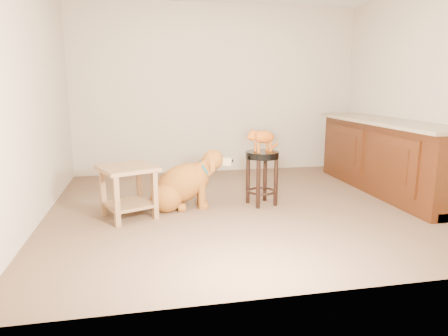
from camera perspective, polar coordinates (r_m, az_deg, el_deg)
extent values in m
cube|color=brown|center=(4.67, 3.61, -5.48)|extent=(4.50, 4.00, 0.01)
cube|color=#C1B19B|center=(6.41, -0.90, 11.06)|extent=(4.50, 0.04, 2.60)
cube|color=#C1B19B|center=(2.58, 15.59, 9.44)|extent=(4.50, 0.04, 2.60)
cube|color=#C1B19B|center=(4.44, -25.91, 9.54)|extent=(0.04, 4.00, 2.60)
cube|color=#C1B19B|center=(5.49, 27.49, 9.61)|extent=(0.04, 4.00, 2.60)
cube|color=#411E0B|center=(5.63, 22.40, 1.36)|extent=(0.60, 2.50, 0.90)
cube|color=gray|center=(5.56, 22.52, 6.12)|extent=(0.70, 2.56, 0.04)
cube|color=black|center=(5.74, 22.42, -2.56)|extent=(0.52, 2.50, 0.10)
cube|color=#411E0B|center=(5.00, 22.90, 0.68)|extent=(0.02, 0.90, 0.62)
cube|color=#411E0B|center=(5.93, 17.00, 2.71)|extent=(0.02, 0.90, 0.62)
cube|color=#361709|center=(5.00, 22.79, 0.67)|extent=(0.02, 0.60, 0.40)
cube|color=#361709|center=(5.92, 16.90, 2.71)|extent=(0.02, 0.60, 0.40)
cylinder|color=black|center=(4.85, 5.88, -1.46)|extent=(0.05, 0.05, 0.56)
cylinder|color=black|center=(4.73, 3.45, -1.76)|extent=(0.05, 0.05, 0.56)
cylinder|color=black|center=(4.65, 7.40, -2.06)|extent=(0.05, 0.05, 0.56)
cylinder|color=black|center=(4.53, 4.91, -2.38)|extent=(0.05, 0.05, 0.56)
torus|color=black|center=(4.72, 5.38, -3.30)|extent=(0.40, 0.40, 0.03)
cylinder|color=black|center=(4.62, 5.49, 1.90)|extent=(0.39, 0.39, 0.07)
cube|color=brown|center=(6.22, 19.47, 1.22)|extent=(0.04, 0.04, 0.63)
cube|color=brown|center=(6.09, 17.06, 1.17)|extent=(0.04, 0.04, 0.63)
cube|color=brown|center=(5.97, 20.73, 0.71)|extent=(0.04, 0.04, 0.63)
cube|color=brown|center=(5.83, 18.25, 0.65)|extent=(0.04, 0.04, 0.63)
cube|color=brown|center=(5.97, 19.09, 4.08)|extent=(0.38, 0.38, 0.04)
cube|color=brown|center=(4.59, -12.00, -2.68)|extent=(0.07, 0.07, 0.51)
cube|color=brown|center=(4.46, -16.88, -3.38)|extent=(0.07, 0.07, 0.51)
cube|color=brown|center=(4.23, -9.83, -3.86)|extent=(0.07, 0.07, 0.51)
cube|color=brown|center=(4.08, -15.08, -4.67)|extent=(0.07, 0.07, 0.51)
cube|color=brown|center=(4.27, -13.63, -0.02)|extent=(0.70, 0.70, 0.04)
cube|color=brown|center=(4.37, -13.38, -5.05)|extent=(0.59, 0.59, 0.03)
ellipsoid|color=brown|center=(4.73, -8.26, -3.46)|extent=(0.37, 0.31, 0.32)
ellipsoid|color=brown|center=(4.48, -8.25, -4.33)|extent=(0.37, 0.31, 0.32)
cylinder|color=brown|center=(4.78, -6.17, -4.61)|extent=(0.09, 0.10, 0.10)
cylinder|color=brown|center=(4.49, -6.03, -5.69)|extent=(0.09, 0.10, 0.10)
ellipsoid|color=brown|center=(4.57, -6.17, -2.25)|extent=(0.75, 0.42, 0.65)
ellipsoid|color=brown|center=(4.56, -3.81, -1.20)|extent=(0.29, 0.31, 0.33)
cylinder|color=brown|center=(4.69, -3.38, -2.97)|extent=(0.09, 0.09, 0.38)
cylinder|color=brown|center=(4.52, -3.18, -3.54)|extent=(0.09, 0.09, 0.38)
sphere|color=brown|center=(4.74, -2.99, -4.88)|extent=(0.10, 0.10, 0.10)
sphere|color=brown|center=(4.57, -2.78, -5.53)|extent=(0.10, 0.10, 0.10)
cylinder|color=brown|center=(4.55, -2.82, 0.05)|extent=(0.25, 0.18, 0.24)
ellipsoid|color=brown|center=(4.54, -1.58, 1.20)|extent=(0.25, 0.23, 0.23)
cube|color=tan|center=(4.56, 0.05, 1.00)|extent=(0.16, 0.09, 0.11)
sphere|color=black|center=(4.57, 0.98, 1.08)|extent=(0.06, 0.06, 0.06)
cube|color=brown|center=(4.65, -1.97, 1.07)|extent=(0.05, 0.06, 0.17)
cube|color=brown|center=(4.44, -1.67, 0.57)|extent=(0.05, 0.06, 0.17)
torus|color=#0B4C5A|center=(4.55, -2.82, -0.07)|extent=(0.14, 0.22, 0.20)
cylinder|color=#D8BF4C|center=(4.57, -2.19, -0.91)|extent=(0.01, 0.04, 0.04)
cylinder|color=brown|center=(4.69, -10.67, -5.14)|extent=(0.31, 0.15, 0.07)
ellipsoid|color=#8C400E|center=(4.60, 5.70, 4.45)|extent=(0.32, 0.21, 0.18)
cylinder|color=#8C400E|center=(4.60, 4.50, 3.05)|extent=(0.03, 0.03, 0.11)
sphere|color=#8C400E|center=(4.61, 4.49, 2.51)|extent=(0.04, 0.04, 0.04)
cylinder|color=#8C400E|center=(4.54, 4.99, 2.92)|extent=(0.03, 0.03, 0.11)
sphere|color=#8C400E|center=(4.55, 4.98, 2.37)|extent=(0.04, 0.04, 0.04)
cylinder|color=#8C400E|center=(4.69, 6.17, 3.17)|extent=(0.03, 0.03, 0.11)
sphere|color=#8C400E|center=(4.69, 6.15, 2.64)|extent=(0.04, 0.04, 0.04)
cylinder|color=#8C400E|center=(4.62, 6.68, 3.04)|extent=(0.03, 0.03, 0.11)
sphere|color=#8C400E|center=(4.63, 6.66, 2.50)|extent=(0.04, 0.04, 0.04)
sphere|color=#8C400E|center=(4.52, 4.05, 4.58)|extent=(0.11, 0.11, 0.11)
sphere|color=#8C400E|center=(4.50, 3.55, 4.42)|extent=(0.04, 0.04, 0.04)
sphere|color=brown|center=(4.49, 3.37, 4.41)|extent=(0.02, 0.02, 0.02)
cone|color=#8C400E|center=(4.55, 3.97, 5.35)|extent=(0.05, 0.05, 0.05)
cone|color=#C66B60|center=(4.55, 3.94, 5.31)|extent=(0.03, 0.03, 0.03)
cone|color=#8C400E|center=(4.49, 4.38, 5.26)|extent=(0.05, 0.05, 0.05)
cone|color=#C66B60|center=(4.49, 4.36, 5.22)|extent=(0.03, 0.03, 0.03)
cylinder|color=#8C400E|center=(4.73, 6.93, 2.87)|extent=(0.19, 0.16, 0.11)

